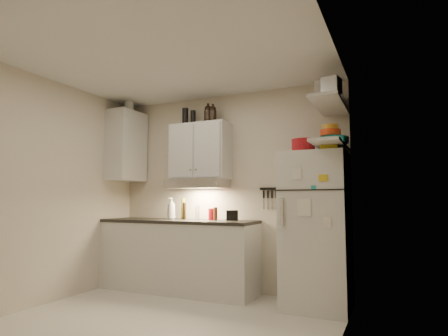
% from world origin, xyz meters
% --- Properties ---
extents(floor, '(3.20, 3.00, 0.02)m').
position_xyz_m(floor, '(0.00, 0.00, -0.01)').
color(floor, silver).
rests_on(floor, ground).
extents(ceiling, '(3.20, 3.00, 0.02)m').
position_xyz_m(ceiling, '(0.00, 0.00, 2.61)').
color(ceiling, silver).
rests_on(ceiling, ground).
extents(back_wall, '(3.20, 0.02, 2.60)m').
position_xyz_m(back_wall, '(0.00, 1.51, 1.30)').
color(back_wall, beige).
rests_on(back_wall, ground).
extents(left_wall, '(0.02, 3.00, 2.60)m').
position_xyz_m(left_wall, '(-1.61, 0.00, 1.30)').
color(left_wall, beige).
rests_on(left_wall, ground).
extents(right_wall, '(0.02, 3.00, 2.60)m').
position_xyz_m(right_wall, '(1.61, 0.00, 1.30)').
color(right_wall, beige).
rests_on(right_wall, ground).
extents(base_cabinet, '(2.10, 0.60, 0.88)m').
position_xyz_m(base_cabinet, '(-0.55, 1.20, 0.44)').
color(base_cabinet, silver).
rests_on(base_cabinet, floor).
extents(countertop, '(2.10, 0.62, 0.04)m').
position_xyz_m(countertop, '(-0.55, 1.20, 0.90)').
color(countertop, black).
rests_on(countertop, base_cabinet).
extents(upper_cabinet, '(0.80, 0.33, 0.75)m').
position_xyz_m(upper_cabinet, '(-0.30, 1.33, 1.83)').
color(upper_cabinet, silver).
rests_on(upper_cabinet, back_wall).
extents(side_cabinet, '(0.33, 0.55, 1.00)m').
position_xyz_m(side_cabinet, '(-1.44, 1.20, 1.95)').
color(side_cabinet, silver).
rests_on(side_cabinet, left_wall).
extents(range_hood, '(0.76, 0.46, 0.12)m').
position_xyz_m(range_hood, '(-0.30, 1.27, 1.39)').
color(range_hood, silver).
rests_on(range_hood, back_wall).
extents(fridge, '(0.70, 0.68, 1.70)m').
position_xyz_m(fridge, '(1.25, 1.16, 0.85)').
color(fridge, silver).
rests_on(fridge, floor).
extents(shelf_hi, '(0.30, 0.95, 0.03)m').
position_xyz_m(shelf_hi, '(1.45, 1.02, 2.20)').
color(shelf_hi, silver).
rests_on(shelf_hi, right_wall).
extents(shelf_lo, '(0.30, 0.95, 0.03)m').
position_xyz_m(shelf_lo, '(1.45, 1.02, 1.76)').
color(shelf_lo, silver).
rests_on(shelf_lo, right_wall).
extents(knife_strip, '(0.42, 0.02, 0.03)m').
position_xyz_m(knife_strip, '(0.70, 1.49, 1.32)').
color(knife_strip, black).
rests_on(knife_strip, back_wall).
extents(dutch_oven, '(0.34, 0.34, 0.15)m').
position_xyz_m(dutch_oven, '(1.15, 1.05, 1.77)').
color(dutch_oven, '#A7131C').
rests_on(dutch_oven, fridge).
extents(book_stack, '(0.21, 0.25, 0.07)m').
position_xyz_m(book_stack, '(1.44, 0.98, 1.74)').
color(book_stack, gold).
rests_on(book_stack, fridge).
extents(spice_jar, '(0.08, 0.08, 0.11)m').
position_xyz_m(spice_jar, '(1.37, 1.06, 1.76)').
color(spice_jar, silver).
rests_on(spice_jar, fridge).
extents(stock_pot, '(0.25, 0.25, 0.17)m').
position_xyz_m(stock_pot, '(1.45, 1.38, 2.30)').
color(stock_pot, silver).
rests_on(stock_pot, shelf_hi).
extents(tin_a, '(0.22, 0.20, 0.21)m').
position_xyz_m(tin_a, '(1.42, 0.93, 2.32)').
color(tin_a, '#AAAAAD').
rests_on(tin_a, shelf_hi).
extents(tin_b, '(0.19, 0.19, 0.16)m').
position_xyz_m(tin_b, '(1.53, 0.66, 2.30)').
color(tin_b, '#AAAAAD').
rests_on(tin_b, shelf_hi).
extents(bowl_teal, '(0.28, 0.28, 0.11)m').
position_xyz_m(bowl_teal, '(1.44, 1.24, 1.83)').
color(bowl_teal, teal).
rests_on(bowl_teal, shelf_lo).
extents(bowl_orange, '(0.23, 0.23, 0.07)m').
position_xyz_m(bowl_orange, '(1.43, 1.18, 1.92)').
color(bowl_orange, '#E64015').
rests_on(bowl_orange, bowl_teal).
extents(bowl_yellow, '(0.18, 0.18, 0.06)m').
position_xyz_m(bowl_yellow, '(1.43, 1.18, 1.98)').
color(bowl_yellow, gold).
rests_on(bowl_yellow, bowl_orange).
extents(plates, '(0.34, 0.34, 0.07)m').
position_xyz_m(plates, '(1.50, 1.03, 1.81)').
color(plates, teal).
rests_on(plates, shelf_lo).
extents(growler_a, '(0.12, 0.12, 0.25)m').
position_xyz_m(growler_a, '(-0.19, 1.34, 2.33)').
color(growler_a, black).
rests_on(growler_a, upper_cabinet).
extents(growler_b, '(0.10, 0.10, 0.23)m').
position_xyz_m(growler_b, '(-0.11, 1.31, 2.32)').
color(growler_b, black).
rests_on(growler_b, upper_cabinet).
extents(thermos_a, '(0.09, 0.09, 0.21)m').
position_xyz_m(thermos_a, '(-0.44, 1.37, 2.30)').
color(thermos_a, black).
rests_on(thermos_a, upper_cabinet).
extents(thermos_b, '(0.10, 0.10, 0.24)m').
position_xyz_m(thermos_b, '(-0.54, 1.33, 2.32)').
color(thermos_b, black).
rests_on(thermos_b, upper_cabinet).
extents(side_jar, '(0.14, 0.14, 0.18)m').
position_xyz_m(side_jar, '(-1.41, 1.20, 2.54)').
color(side_jar, silver).
rests_on(side_jar, side_cabinet).
extents(soap_bottle, '(0.16, 0.17, 0.32)m').
position_xyz_m(soap_bottle, '(-0.66, 1.20, 1.08)').
color(soap_bottle, silver).
rests_on(soap_bottle, countertop).
extents(pepper_mill, '(0.06, 0.06, 0.17)m').
position_xyz_m(pepper_mill, '(-0.04, 1.26, 1.00)').
color(pepper_mill, brown).
rests_on(pepper_mill, countertop).
extents(oil_bottle, '(0.07, 0.07, 0.28)m').
position_xyz_m(oil_bottle, '(-0.56, 1.33, 1.06)').
color(oil_bottle, olive).
rests_on(oil_bottle, countertop).
extents(vinegar_bottle, '(0.06, 0.06, 0.22)m').
position_xyz_m(vinegar_bottle, '(-0.50, 1.26, 1.03)').
color(vinegar_bottle, black).
rests_on(vinegar_bottle, countertop).
extents(clear_bottle, '(0.07, 0.07, 0.18)m').
position_xyz_m(clear_bottle, '(-0.33, 1.32, 1.01)').
color(clear_bottle, silver).
rests_on(clear_bottle, countertop).
extents(red_jar, '(0.10, 0.10, 0.15)m').
position_xyz_m(red_jar, '(-0.12, 1.31, 0.99)').
color(red_jar, '#A7131C').
rests_on(red_jar, countertop).
extents(caddy, '(0.18, 0.16, 0.13)m').
position_xyz_m(caddy, '(0.16, 1.33, 0.98)').
color(caddy, black).
rests_on(caddy, countertop).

